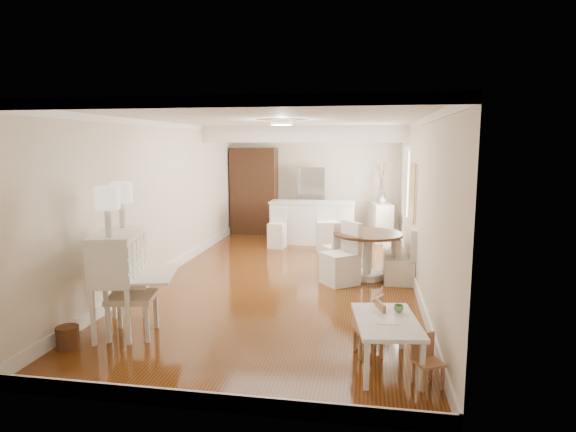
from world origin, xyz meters
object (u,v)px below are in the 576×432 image
(fridge, at_px, (325,202))
(kids_chair_c, at_px, (428,361))
(kids_chair_b, at_px, (369,316))
(gustavian_armchair, at_px, (132,295))
(kids_chair_a, at_px, (368,328))
(dining_table, at_px, (367,256))
(kids_table, at_px, (386,343))
(pantry_cabinet, at_px, (254,191))
(secretary_bureau, at_px, (119,282))
(breakfast_counter, at_px, (312,222))
(slip_chair_near, at_px, (340,253))
(bar_stool_left, at_px, (277,228))
(wicker_basket, at_px, (68,337))
(bar_stool_right, at_px, (327,228))
(sideboard, at_px, (380,222))
(slip_chair_far, at_px, (339,247))

(fridge, bearing_deg, kids_chair_c, -77.38)
(kids_chair_b, bearing_deg, gustavian_armchair, -56.54)
(kids_chair_a, height_order, dining_table, dining_table)
(kids_table, height_order, kids_chair_a, kids_chair_a)
(dining_table, xyz_separation_m, pantry_cabinet, (-3.04, 4.03, 0.73))
(secretary_bureau, height_order, breakfast_counter, secretary_bureau)
(gustavian_armchair, xyz_separation_m, slip_chair_near, (2.45, 2.71, 0.02))
(kids_chair_a, bearing_deg, bar_stool_left, -175.93)
(wicker_basket, relative_size, bar_stool_left, 0.29)
(bar_stool_right, distance_m, sideboard, 1.94)
(secretary_bureau, distance_m, bar_stool_right, 5.55)
(bar_stool_left, bearing_deg, slip_chair_near, -53.28)
(kids_table, bearing_deg, kids_chair_c, -42.06)
(kids_chair_a, relative_size, sideboard, 0.64)
(kids_table, bearing_deg, slip_chair_near, 102.44)
(sideboard, bearing_deg, slip_chair_near, -112.52)
(secretary_bureau, xyz_separation_m, bar_stool_right, (2.22, 5.08, -0.11))
(kids_chair_a, bearing_deg, secretary_bureau, -110.84)
(breakfast_counter, bearing_deg, wicker_basket, -108.14)
(slip_chair_far, bearing_deg, breakfast_counter, -103.90)
(breakfast_counter, bearing_deg, bar_stool_right, -63.81)
(bar_stool_right, bearing_deg, gustavian_armchair, -120.13)
(wicker_basket, xyz_separation_m, kids_chair_c, (4.11, -0.24, 0.13))
(slip_chair_far, bearing_deg, kids_chair_a, 68.10)
(dining_table, height_order, slip_chair_far, slip_chair_far)
(secretary_bureau, bearing_deg, bar_stool_left, 64.12)
(slip_chair_near, bearing_deg, pantry_cabinet, 172.72)
(kids_chair_c, xyz_separation_m, breakfast_counter, (-1.96, 6.80, 0.25))
(kids_chair_a, xyz_separation_m, kids_chair_c, (0.59, -0.64, -0.05))
(wicker_basket, height_order, slip_chair_far, slip_chair_far)
(gustavian_armchair, relative_size, kids_chair_b, 1.83)
(fridge, bearing_deg, gustavian_armchair, -104.01)
(kids_table, bearing_deg, sideboard, 89.31)
(secretary_bureau, distance_m, kids_chair_b, 3.21)
(wicker_basket, height_order, fridge, fridge)
(kids_table, distance_m, kids_chair_c, 0.54)
(kids_chair_c, xyz_separation_m, slip_chair_far, (-1.15, 4.18, 0.23))
(secretary_bureau, distance_m, slip_chair_near, 3.73)
(secretary_bureau, relative_size, dining_table, 1.06)
(bar_stool_right, bearing_deg, fridge, 87.61)
(kids_chair_a, distance_m, pantry_cabinet, 7.90)
(kids_chair_a, xyz_separation_m, slip_chair_far, (-0.56, 3.54, 0.18))
(bar_stool_left, bearing_deg, sideboard, 34.26)
(fridge, bearing_deg, bar_stool_right, -83.30)
(slip_chair_near, bearing_deg, bar_stool_right, 152.82)
(bar_stool_left, height_order, bar_stool_right, bar_stool_right)
(breakfast_counter, bearing_deg, gustavian_armchair, -104.56)
(dining_table, height_order, breakfast_counter, breakfast_counter)
(slip_chair_near, bearing_deg, wicker_basket, -80.74)
(secretary_bureau, height_order, gustavian_armchair, secretary_bureau)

